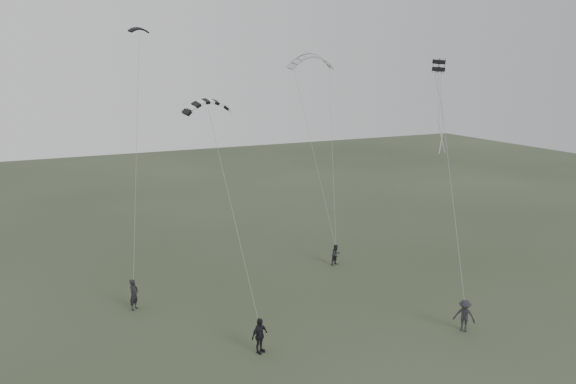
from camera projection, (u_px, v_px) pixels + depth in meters
name	position (u px, v px, depth m)	size (l,w,h in m)	color
ground	(310.00, 334.00, 30.50)	(140.00, 140.00, 0.00)	#2F3B25
flyer_left	(134.00, 295.00, 33.34)	(0.69, 0.45, 1.89)	black
flyer_right	(336.00, 255.00, 40.88)	(0.75, 0.58, 1.54)	#242329
flyer_center	(260.00, 336.00, 28.30)	(1.09, 0.45, 1.86)	black
flyer_far	(464.00, 316.00, 30.59)	(1.17, 0.67, 1.82)	#242429
kite_dark_small	(139.00, 28.00, 35.95)	(1.31, 0.39, 0.46)	black
kite_pale_large	(312.00, 56.00, 44.90)	(3.82, 0.86, 1.58)	#B2B5B7
kite_striped	(208.00, 101.00, 28.78)	(2.59, 0.65, 1.06)	black
kite_box	(439.00, 66.00, 34.43)	(0.56, 0.56, 0.68)	black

